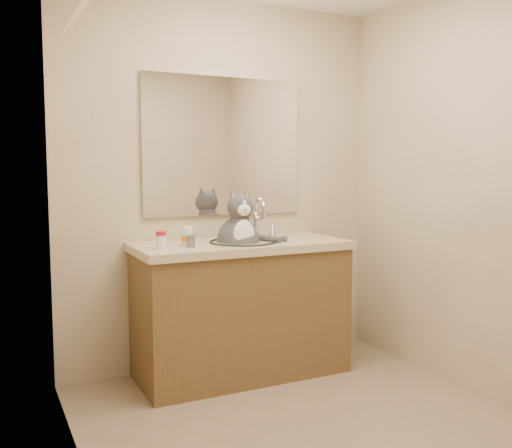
# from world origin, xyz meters

# --- Properties ---
(room) EXTENTS (2.22, 2.52, 2.42)m
(room) POSITION_xyz_m (0.00, 0.00, 1.20)
(room) COLOR gray
(room) RESTS_ON ground
(vanity) EXTENTS (1.34, 0.59, 1.12)m
(vanity) POSITION_xyz_m (0.00, 0.96, 0.44)
(vanity) COLOR brown
(vanity) RESTS_ON ground
(mirror) EXTENTS (1.10, 0.02, 0.90)m
(mirror) POSITION_xyz_m (0.00, 1.24, 1.45)
(mirror) COLOR white
(mirror) RESTS_ON room
(shower_curtain) EXTENTS (0.02, 1.30, 1.93)m
(shower_curtain) POSITION_xyz_m (-1.05, 0.10, 1.03)
(shower_curtain) COLOR beige
(shower_curtain) RESTS_ON ground
(cat) EXTENTS (0.38, 0.32, 0.54)m
(cat) POSITION_xyz_m (-0.01, 0.97, 0.86)
(cat) COLOR #45454A
(cat) RESTS_ON vanity
(pill_bottle_redcap) EXTENTS (0.08, 0.08, 0.10)m
(pill_bottle_redcap) POSITION_xyz_m (-0.54, 0.87, 0.90)
(pill_bottle_redcap) COLOR white
(pill_bottle_redcap) RESTS_ON vanity
(pill_bottle_orange) EXTENTS (0.09, 0.09, 0.11)m
(pill_bottle_orange) POSITION_xyz_m (-0.37, 0.93, 0.91)
(pill_bottle_orange) COLOR white
(pill_bottle_orange) RESTS_ON vanity
(grey_canister) EXTENTS (0.05, 0.05, 0.07)m
(grey_canister) POSITION_xyz_m (-0.36, 0.88, 0.89)
(grey_canister) COLOR slate
(grey_canister) RESTS_ON vanity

